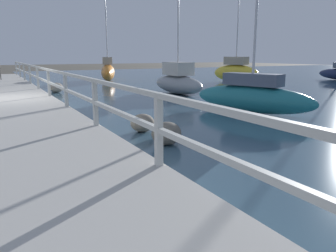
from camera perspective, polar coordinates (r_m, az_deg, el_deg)
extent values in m
plane|color=#4C473D|center=(14.05, -26.07, 2.96)|extent=(120.00, 120.00, 0.00)
cube|color=beige|center=(14.03, -26.13, 3.66)|extent=(3.32, 36.00, 0.35)
cube|color=silver|center=(4.81, -1.63, -0.66)|extent=(0.10, 0.10, 1.09)
cube|color=silver|center=(7.79, -12.56, 4.04)|extent=(0.10, 0.10, 1.09)
cube|color=silver|center=(10.92, -17.38, 6.06)|extent=(0.10, 0.10, 1.09)
cube|color=silver|center=(14.10, -20.05, 7.16)|extent=(0.10, 0.10, 1.09)
cube|color=silver|center=(17.30, -21.75, 7.85)|extent=(0.10, 0.10, 1.09)
cube|color=silver|center=(20.52, -22.91, 8.31)|extent=(0.10, 0.10, 1.09)
cube|color=silver|center=(23.74, -23.77, 8.65)|extent=(0.10, 0.10, 1.09)
cube|color=silver|center=(26.96, -24.42, 8.91)|extent=(0.10, 0.10, 1.09)
cube|color=silver|center=(30.19, -24.93, 9.11)|extent=(0.10, 0.10, 1.09)
cube|color=silver|center=(14.07, -20.20, 9.21)|extent=(0.09, 32.50, 0.08)
cube|color=silver|center=(14.10, -20.05, 7.16)|extent=(0.09, 32.50, 0.08)
ellipsoid|color=slate|center=(8.54, -4.48, 0.54)|extent=(0.63, 0.57, 0.47)
ellipsoid|color=gray|center=(18.95, -19.26, 6.10)|extent=(0.42, 0.37, 0.31)
ellipsoid|color=gray|center=(18.53, -18.87, 6.34)|extent=(0.70, 0.63, 0.53)
ellipsoid|color=#666056|center=(7.29, -0.28, -1.30)|extent=(0.69, 0.62, 0.52)
ellipsoid|color=orange|center=(26.55, -10.42, 9.18)|extent=(2.74, 5.38, 1.24)
cube|color=#9E937F|center=(26.52, -10.49, 11.12)|extent=(1.14, 1.53, 0.56)
cylinder|color=silver|center=(26.66, -10.77, 18.04)|extent=(0.09, 0.09, 6.99)
ellipsoid|color=gold|center=(24.91, 11.70, 8.96)|extent=(2.19, 3.89, 1.26)
cube|color=#9E937F|center=(24.88, 11.79, 11.07)|extent=(1.26, 1.83, 0.57)
cylinder|color=silver|center=(24.97, 12.06, 16.97)|extent=(0.09, 0.09, 5.71)
ellipsoid|color=#1E707A|center=(11.74, 14.37, 4.58)|extent=(2.36, 4.56, 0.93)
cube|color=#4C566B|center=(11.67, 14.54, 7.85)|extent=(1.28, 2.11, 0.41)
ellipsoid|color=gray|center=(17.07, 1.72, 7.26)|extent=(1.43, 4.26, 0.94)
cube|color=beige|center=(17.02, 1.73, 9.95)|extent=(0.98, 1.71, 0.66)
cylinder|color=silver|center=(17.03, 1.77, 15.61)|extent=(0.09, 0.09, 4.02)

